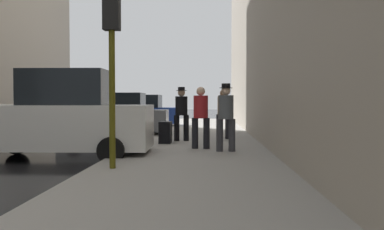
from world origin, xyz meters
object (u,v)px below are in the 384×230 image
Objects in this scene: pedestrian_with_beanie at (226,114)px; pedestrian_in_tan_coat at (223,111)px; fire_hydrant at (166,123)px; rolling_suitcase at (165,132)px; pedestrian_with_fedora at (181,111)px; pedestrian_in_red_jacket at (201,114)px; parked_white_van at (62,118)px; parked_blue_sedan at (140,112)px; traffic_light at (112,35)px; parked_gray_coupe at (116,116)px.

pedestrian_with_beanie is 3.69m from pedestrian_in_tan_coat.
pedestrian_in_tan_coat reaches higher than fire_hydrant.
rolling_suitcase is at bearing 131.04° from pedestrian_with_beanie.
pedestrian_with_beanie reaches higher than rolling_suitcase.
pedestrian_with_fedora is (1.03, -4.93, 0.64)m from fire_hydrant.
pedestrian_with_beanie is 1.04× the size of pedestrian_in_red_jacket.
pedestrian_in_tan_coat is at bearing 76.80° from pedestrian_in_red_jacket.
parked_white_van reaches higher than parked_blue_sedan.
pedestrian_in_tan_coat and pedestrian_in_red_jacket have the same top height.
pedestrian_in_tan_coat reaches higher than rolling_suitcase.
pedestrian_with_fedora reaches higher than rolling_suitcase.
parked_blue_sedan is 2.49× the size of pedestrian_in_tan_coat.
parked_white_van is 3.54m from rolling_suitcase.
rolling_suitcase is (-1.13, 1.45, -0.61)m from pedestrian_in_red_jacket.
parked_gray_coupe is at bearing 102.03° from traffic_light.
pedestrian_in_tan_coat is 2.54m from rolling_suitcase.
pedestrian_in_red_jacket reaches higher than fire_hydrant.
parked_gray_coupe is 2.47× the size of pedestrian_in_red_jacket.
pedestrian_in_tan_coat is at bearing 41.10° from rolling_suitcase.
rolling_suitcase is (-1.85, -1.62, -0.61)m from pedestrian_in_tan_coat.
parked_blue_sedan is at bearing 107.56° from pedestrian_in_red_jacket.
parked_blue_sedan is 2.49× the size of pedestrian_in_red_jacket.
parked_blue_sedan is at bearing 97.22° from traffic_light.
pedestrian_in_tan_coat is at bearing 89.22° from pedestrian_with_beanie.
parked_blue_sedan is (0.00, 12.23, -0.18)m from parked_white_van.
pedestrian_with_beanie is at bearing -90.78° from pedestrian_in_tan_coat.
parked_white_van is at bearing -130.19° from pedestrian_with_fedora.
traffic_light is 4.22m from pedestrian_in_red_jacket.
traffic_light is at bearing -109.90° from pedestrian_in_tan_coat.
traffic_light is 2.11× the size of pedestrian_in_red_jacket.
pedestrian_in_red_jacket reaches higher than parked_gray_coupe.
pedestrian_with_fedora is 1.11m from rolling_suitcase.
parked_white_van reaches higher than pedestrian_in_red_jacket.
pedestrian_with_fedora reaches higher than pedestrian_in_tan_coat.
parked_white_van is at bearing 127.73° from traffic_light.
parked_white_van is at bearing -90.00° from parked_blue_sedan.
fire_hydrant is at bearing 101.78° from pedestrian_with_fedora.
pedestrian_in_red_jacket is (0.68, -2.24, -0.03)m from pedestrian_with_fedora.
pedestrian_in_tan_coat is 1.00× the size of pedestrian_in_red_jacket.
parked_white_van is 1.29× the size of traffic_light.
parked_blue_sedan is at bearing 90.00° from parked_white_van.
pedestrian_in_tan_coat is at bearing -26.54° from parked_gray_coupe.
parked_white_van reaches higher than pedestrian_in_tan_coat.
traffic_light reaches higher than pedestrian_with_fedora.
traffic_light reaches higher than rolling_suitcase.
pedestrian_with_beanie is 0.91m from pedestrian_in_red_jacket.
pedestrian_in_red_jacket is at bearing -73.00° from pedestrian_with_fedora.
fire_hydrant is at bearing 103.43° from pedestrian_in_red_jacket.
pedestrian_in_red_jacket is at bearing 137.23° from pedestrian_with_beanie.
pedestrian_in_red_jacket is (-0.67, 0.62, -0.03)m from pedestrian_with_beanie.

